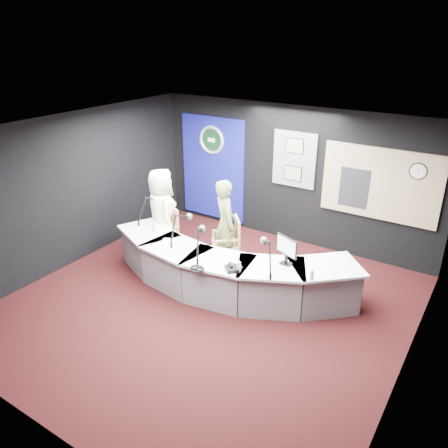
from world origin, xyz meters
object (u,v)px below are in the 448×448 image
Objects in this scene: person_woman at (225,225)px; person_man at (162,213)px; armchair_left at (163,231)px; armchair_right at (225,243)px; broadcast_desk at (223,270)px.

person_man is at bearing 51.15° from person_woman.
armchair_left reaches higher than armchair_right.
person_man is at bearing 0.00° from armchair_left.
armchair_left is at bearing -119.55° from armchair_right.
armchair_left is (-1.72, 0.47, 0.13)m from broadcast_desk.
broadcast_desk is 2.64× the size of person_woman.
armchair_left is 0.59× the size of person_woman.
person_woman reaches higher than broadcast_desk.
armchair_left is 1.32m from armchair_right.
person_man reaches higher than person_woman.
person_man reaches higher than armchair_left.
person_man is at bearing 164.58° from broadcast_desk.
armchair_right is (-0.42, 0.72, 0.11)m from broadcast_desk.
person_man is (-1.72, 0.47, 0.50)m from broadcast_desk.
broadcast_desk is 0.96m from person_woman.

